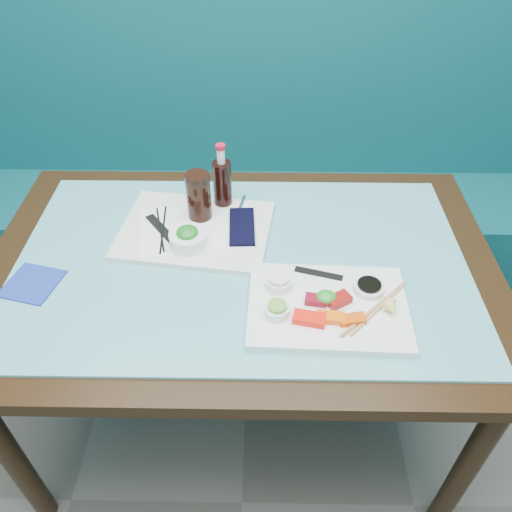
{
  "coord_description": "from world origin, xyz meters",
  "views": [
    {
      "loc": [
        0.06,
        0.45,
        1.67
      ],
      "look_at": [
        0.04,
        1.42,
        0.8
      ],
      "focal_mm": 35.0,
      "sensor_mm": 36.0,
      "label": 1
    }
  ],
  "objects_px": {
    "dining_table": "(242,283)",
    "sashimi_plate": "(328,307)",
    "cola_glass": "(199,196)",
    "booth_bench": "(250,197)",
    "blue_napkin": "(32,283)",
    "cola_bottle_body": "(223,186)",
    "serving_tray": "(195,230)",
    "seaweed_bowl": "(188,239)"
  },
  "relations": [
    {
      "from": "sashimi_plate",
      "to": "blue_napkin",
      "type": "height_order",
      "value": "sashimi_plate"
    },
    {
      "from": "serving_tray",
      "to": "seaweed_bowl",
      "type": "relative_size",
      "value": 4.1
    },
    {
      "from": "booth_bench",
      "to": "serving_tray",
      "type": "relative_size",
      "value": 7.09
    },
    {
      "from": "booth_bench",
      "to": "cola_bottle_body",
      "type": "xyz_separation_m",
      "value": [
        -0.06,
        -0.6,
        0.46
      ]
    },
    {
      "from": "serving_tray",
      "to": "cola_bottle_body",
      "type": "bearing_deg",
      "value": 67.02
    },
    {
      "from": "dining_table",
      "to": "blue_napkin",
      "type": "bearing_deg",
      "value": -169.16
    },
    {
      "from": "sashimi_plate",
      "to": "cola_bottle_body",
      "type": "bearing_deg",
      "value": 126.11
    },
    {
      "from": "sashimi_plate",
      "to": "seaweed_bowl",
      "type": "bearing_deg",
      "value": 151.2
    },
    {
      "from": "sashimi_plate",
      "to": "cola_glass",
      "type": "xyz_separation_m",
      "value": [
        -0.35,
        0.35,
        0.08
      ]
    },
    {
      "from": "cola_glass",
      "to": "cola_bottle_body",
      "type": "xyz_separation_m",
      "value": [
        0.06,
        0.07,
        -0.01
      ]
    },
    {
      "from": "booth_bench",
      "to": "seaweed_bowl",
      "type": "xyz_separation_m",
      "value": [
        -0.15,
        -0.8,
        0.42
      ]
    },
    {
      "from": "seaweed_bowl",
      "to": "cola_glass",
      "type": "bearing_deg",
      "value": 81.25
    },
    {
      "from": "seaweed_bowl",
      "to": "cola_bottle_body",
      "type": "relative_size",
      "value": 0.66
    },
    {
      "from": "dining_table",
      "to": "sashimi_plate",
      "type": "height_order",
      "value": "sashimi_plate"
    },
    {
      "from": "cola_glass",
      "to": "blue_napkin",
      "type": "distance_m",
      "value": 0.5
    },
    {
      "from": "dining_table",
      "to": "seaweed_bowl",
      "type": "distance_m",
      "value": 0.2
    },
    {
      "from": "booth_bench",
      "to": "seaweed_bowl",
      "type": "relative_size",
      "value": 29.06
    },
    {
      "from": "dining_table",
      "to": "sashimi_plate",
      "type": "distance_m",
      "value": 0.3
    },
    {
      "from": "booth_bench",
      "to": "sashimi_plate",
      "type": "height_order",
      "value": "booth_bench"
    },
    {
      "from": "serving_tray",
      "to": "seaweed_bowl",
      "type": "distance_m",
      "value": 0.08
    },
    {
      "from": "seaweed_bowl",
      "to": "blue_napkin",
      "type": "relative_size",
      "value": 0.8
    },
    {
      "from": "dining_table",
      "to": "seaweed_bowl",
      "type": "xyz_separation_m",
      "value": [
        -0.15,
        0.04,
        0.13
      ]
    },
    {
      "from": "dining_table",
      "to": "cola_bottle_body",
      "type": "distance_m",
      "value": 0.3
    },
    {
      "from": "cola_bottle_body",
      "to": "blue_napkin",
      "type": "distance_m",
      "value": 0.59
    },
    {
      "from": "serving_tray",
      "to": "seaweed_bowl",
      "type": "height_order",
      "value": "seaweed_bowl"
    },
    {
      "from": "sashimi_plate",
      "to": "cola_glass",
      "type": "distance_m",
      "value": 0.5
    },
    {
      "from": "serving_tray",
      "to": "cola_glass",
      "type": "height_order",
      "value": "cola_glass"
    },
    {
      "from": "booth_bench",
      "to": "dining_table",
      "type": "distance_m",
      "value": 0.89
    },
    {
      "from": "sashimi_plate",
      "to": "blue_napkin",
      "type": "xyz_separation_m",
      "value": [
        -0.75,
        0.08,
        -0.01
      ]
    },
    {
      "from": "dining_table",
      "to": "cola_glass",
      "type": "relative_size",
      "value": 9.68
    },
    {
      "from": "booth_bench",
      "to": "blue_napkin",
      "type": "relative_size",
      "value": 23.31
    },
    {
      "from": "cola_glass",
      "to": "serving_tray",
      "type": "bearing_deg",
      "value": -100.3
    },
    {
      "from": "seaweed_bowl",
      "to": "blue_napkin",
      "type": "distance_m",
      "value": 0.42
    },
    {
      "from": "sashimi_plate",
      "to": "serving_tray",
      "type": "xyz_separation_m",
      "value": [
        -0.36,
        0.29,
        -0.0
      ]
    },
    {
      "from": "booth_bench",
      "to": "dining_table",
      "type": "height_order",
      "value": "booth_bench"
    },
    {
      "from": "booth_bench",
      "to": "seaweed_bowl",
      "type": "height_order",
      "value": "booth_bench"
    },
    {
      "from": "cola_bottle_body",
      "to": "blue_napkin",
      "type": "bearing_deg",
      "value": -144.07
    },
    {
      "from": "cola_glass",
      "to": "blue_napkin",
      "type": "height_order",
      "value": "cola_glass"
    },
    {
      "from": "dining_table",
      "to": "cola_glass",
      "type": "distance_m",
      "value": 0.28
    },
    {
      "from": "cola_glass",
      "to": "seaweed_bowl",
      "type": "bearing_deg",
      "value": -98.75
    },
    {
      "from": "dining_table",
      "to": "blue_napkin",
      "type": "relative_size",
      "value": 10.88
    },
    {
      "from": "dining_table",
      "to": "cola_bottle_body",
      "type": "bearing_deg",
      "value": 104.68
    }
  ]
}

